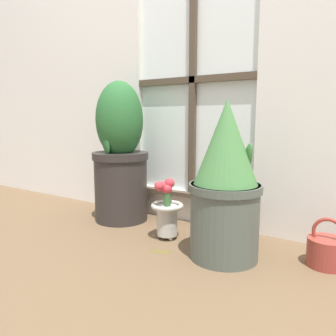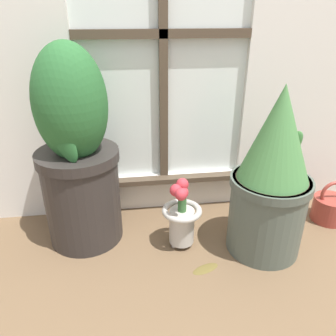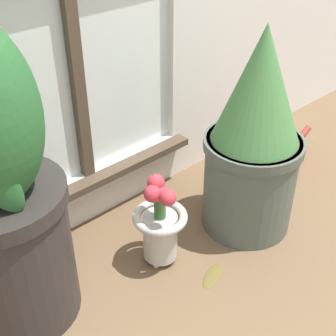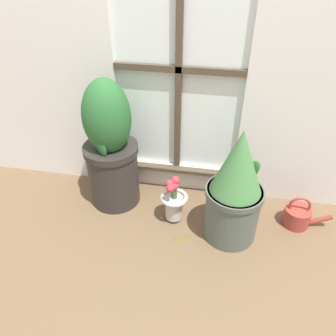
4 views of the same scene
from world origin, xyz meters
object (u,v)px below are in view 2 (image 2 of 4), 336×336
Objects in this scene: flower_vase at (182,216)px; potted_plant_right at (272,178)px; watering_can at (331,208)px; potted_plant_left at (77,156)px.

potted_plant_right is at bearing -9.96° from flower_vase.
watering_can is at bearing 6.99° from flower_vase.
potted_plant_left is 1.15m from watering_can.
potted_plant_right is at bearing -159.37° from watering_can.
potted_plant_left reaches higher than potted_plant_right.
potted_plant_right reaches higher than flower_vase.
watering_can is at bearing -1.38° from potted_plant_left.
flower_vase is at bearing -173.01° from watering_can.
potted_plant_left reaches higher than watering_can.
potted_plant_right is at bearing -13.40° from potted_plant_left.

